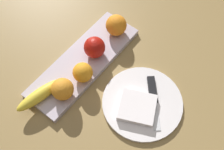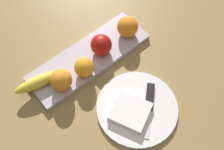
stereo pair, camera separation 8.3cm
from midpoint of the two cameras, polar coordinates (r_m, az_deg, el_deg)
name	(u,v)px [view 2 (the right image)]	position (r m, az deg, el deg)	size (l,w,h in m)	color
ground_plane	(89,70)	(0.90, -2.38, 0.80)	(2.40, 2.40, 0.00)	olive
fruit_tray	(89,57)	(0.92, -2.33, 3.62)	(0.44, 0.15, 0.02)	#BCB0C0
apple	(101,45)	(0.89, 0.34, 6.27)	(0.07, 0.07, 0.07)	#AA140D
banana	(39,82)	(0.86, -12.83, -1.63)	(0.16, 0.04, 0.04)	yellow
orange_near_apple	(128,27)	(0.94, 5.94, 10.09)	(0.07, 0.07, 0.07)	orange
orange_near_banana	(61,79)	(0.83, -8.24, -1.19)	(0.07, 0.07, 0.07)	orange
orange_center	(84,67)	(0.85, -3.24, 1.41)	(0.06, 0.06, 0.06)	orange
dinner_plate	(137,108)	(0.84, 8.27, -7.29)	(0.25, 0.25, 0.01)	white
folded_napkin	(130,112)	(0.82, 6.82, -8.22)	(0.10, 0.11, 0.02)	white
knife	(149,101)	(0.85, 10.85, -5.81)	(0.15, 0.13, 0.01)	silver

